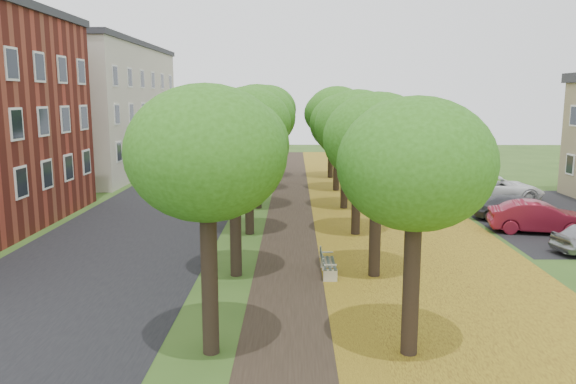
{
  "coord_description": "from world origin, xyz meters",
  "views": [
    {
      "loc": [
        -0.19,
        -12.79,
        6.15
      ],
      "look_at": [
        -0.42,
        8.65,
        2.5
      ],
      "focal_mm": 35.0,
      "sensor_mm": 36.0,
      "label": 1
    }
  ],
  "objects_px": {
    "bench": "(327,263)",
    "car_white": "(495,188)",
    "car_red": "(539,217)",
    "car_grey": "(518,209)"
  },
  "relations": [
    {
      "from": "bench",
      "to": "car_red",
      "type": "bearing_deg",
      "value": -58.6
    },
    {
      "from": "car_red",
      "to": "car_grey",
      "type": "relative_size",
      "value": 1.01
    },
    {
      "from": "car_red",
      "to": "car_grey",
      "type": "bearing_deg",
      "value": 11.62
    },
    {
      "from": "bench",
      "to": "car_white",
      "type": "height_order",
      "value": "car_white"
    },
    {
      "from": "car_red",
      "to": "car_white",
      "type": "height_order",
      "value": "car_white"
    },
    {
      "from": "car_red",
      "to": "car_white",
      "type": "bearing_deg",
      "value": 5.78
    },
    {
      "from": "bench",
      "to": "car_white",
      "type": "xyz_separation_m",
      "value": [
        10.85,
        14.26,
        0.35
      ]
    },
    {
      "from": "car_red",
      "to": "bench",
      "type": "bearing_deg",
      "value": 133.57
    },
    {
      "from": "bench",
      "to": "car_grey",
      "type": "height_order",
      "value": "car_grey"
    },
    {
      "from": "car_red",
      "to": "car_grey",
      "type": "height_order",
      "value": "car_red"
    }
  ]
}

